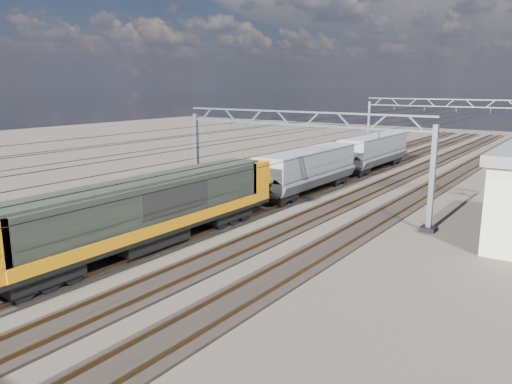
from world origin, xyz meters
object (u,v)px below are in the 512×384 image
Objects in this scene: locomotive at (146,210)px; catenary_gantry_mid at (297,156)px; hopper_wagon_lead at (307,167)px; hopper_wagon_mid at (374,149)px; catenary_gantry_far at (439,124)px.

catenary_gantry_mid is at bearing 80.92° from locomotive.
hopper_wagon_mid is at bearing 90.00° from hopper_wagon_lead.
catenary_gantry_far is at bearing 87.64° from locomotive.
hopper_wagon_lead is 1.00× the size of hopper_wagon_mid.
catenary_gantry_mid is 1.00× the size of catenary_gantry_far.
hopper_wagon_mid is at bearing 90.00° from locomotive.
catenary_gantry_far reaches higher than hopper_wagon_mid.
locomotive is 17.70m from hopper_wagon_lead.
catenary_gantry_mid reaches higher than hopper_wagon_lead.
catenary_gantry_mid and catenary_gantry_far have the same top height.
catenary_gantry_mid is at bearing -84.11° from hopper_wagon_mid.
catenary_gantry_far is 30.94m from hopper_wagon_lead.
locomotive is (-2.00, -12.52, -1.58)m from catenary_gantry_mid.
hopper_wagon_mid is (-2.00, 19.38, -1.67)m from catenary_gantry_mid.
hopper_wagon_lead and hopper_wagon_mid have the same top height.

